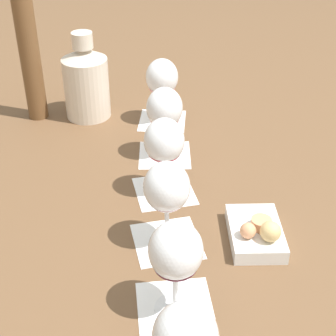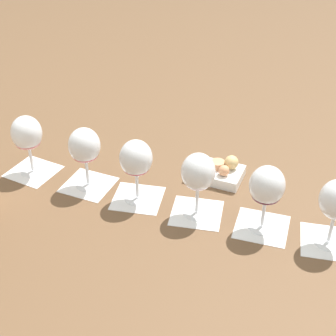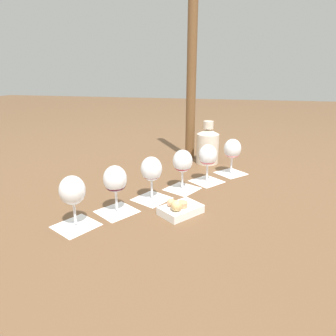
{
  "view_description": "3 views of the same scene",
  "coord_description": "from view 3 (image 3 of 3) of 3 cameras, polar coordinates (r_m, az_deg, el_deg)",
  "views": [
    {
      "loc": [
        0.58,
        -0.47,
        0.59
      ],
      "look_at": [
        0.0,
        -0.0,
        0.11
      ],
      "focal_mm": 55.0,
      "sensor_mm": 36.0,
      "label": 1
    },
    {
      "loc": [
        -0.25,
        -0.92,
        0.75
      ],
      "look_at": [
        0.0,
        -0.0,
        0.11
      ],
      "focal_mm": 55.0,
      "sensor_mm": 36.0,
      "label": 2
    },
    {
      "loc": [
        1.02,
        0.23,
        0.45
      ],
      "look_at": [
        0.0,
        -0.0,
        0.11
      ],
      "focal_mm": 32.0,
      "sensor_mm": 36.0,
      "label": 3
    }
  ],
  "objects": [
    {
      "name": "tasting_card_0",
      "position": [
        1.39,
        11.88,
        -0.97
      ],
      "size": [
        0.16,
        0.16,
        0.0
      ],
      "color": "white",
      "rests_on": "ground_plane"
    },
    {
      "name": "tasting_card_2",
      "position": [
        1.19,
        2.71,
        -3.98
      ],
      "size": [
        0.15,
        0.15,
        0.0
      ],
      "color": "white",
      "rests_on": "ground_plane"
    },
    {
      "name": "wine_glass_0",
      "position": [
        1.36,
        12.17,
        3.29
      ],
      "size": [
        0.08,
        0.08,
        0.16
      ],
      "color": "white",
      "rests_on": "tasting_card_0"
    },
    {
      "name": "tasting_card_1",
      "position": [
        1.27,
        7.38,
        -2.53
      ],
      "size": [
        0.16,
        0.16,
        0.0
      ],
      "color": "white",
      "rests_on": "ground_plane"
    },
    {
      "name": "tasting_card_4",
      "position": [
        1.02,
        -9.7,
        -8.15
      ],
      "size": [
        0.16,
        0.16,
        0.0
      ],
      "color": "white",
      "rests_on": "ground_plane"
    },
    {
      "name": "ground_plane",
      "position": [
        1.14,
        0.06,
        -5.04
      ],
      "size": [
        8.0,
        8.0,
        0.0
      ],
      "primitive_type": "plane",
      "color": "brown"
    },
    {
      "name": "wine_glass_1",
      "position": [
        1.24,
        7.58,
        2.1
      ],
      "size": [
        0.08,
        0.08,
        0.16
      ],
      "color": "white",
      "rests_on": "tasting_card_1"
    },
    {
      "name": "wine_glass_4",
      "position": [
        0.98,
        -10.03,
        -2.5
      ],
      "size": [
        0.08,
        0.08,
        0.16
      ],
      "color": "white",
      "rests_on": "tasting_card_4"
    },
    {
      "name": "wine_glass_2",
      "position": [
        1.15,
        2.79,
        0.96
      ],
      "size": [
        0.08,
        0.08,
        0.16
      ],
      "color": "white",
      "rests_on": "tasting_card_2"
    },
    {
      "name": "tasting_card_5",
      "position": [
        0.96,
        -17.11,
        -10.45
      ],
      "size": [
        0.15,
        0.15,
        0.0
      ],
      "color": "white",
      "rests_on": "ground_plane"
    },
    {
      "name": "ceramic_vase",
      "position": [
        1.51,
        7.55,
        4.33
      ],
      "size": [
        0.11,
        0.11,
        0.21
      ],
      "color": "beige",
      "rests_on": "ground_plane"
    },
    {
      "name": "wine_glass_5",
      "position": [
        0.91,
        -17.72,
        -4.54
      ],
      "size": [
        0.08,
        0.08,
        0.16
      ],
      "color": "white",
      "rests_on": "tasting_card_5"
    },
    {
      "name": "umbrella_pole",
      "position": [
        1.55,
        4.49,
        17.98
      ],
      "size": [
        0.05,
        0.05,
        0.89
      ],
      "color": "brown",
      "rests_on": "ground_plane"
    },
    {
      "name": "wine_glass_3",
      "position": [
        1.06,
        -3.18,
        -0.58
      ],
      "size": [
        0.08,
        0.08,
        0.16
      ],
      "color": "white",
      "rests_on": "tasting_card_3"
    },
    {
      "name": "tasting_card_3",
      "position": [
        1.1,
        -3.08,
        -5.87
      ],
      "size": [
        0.15,
        0.15,
        0.0
      ],
      "color": "white",
      "rests_on": "ground_plane"
    },
    {
      "name": "snack_dish",
      "position": [
        0.98,
        2.28,
        -7.76
      ],
      "size": [
        0.16,
        0.15,
        0.06
      ],
      "color": "white",
      "rests_on": "ground_plane"
    }
  ]
}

